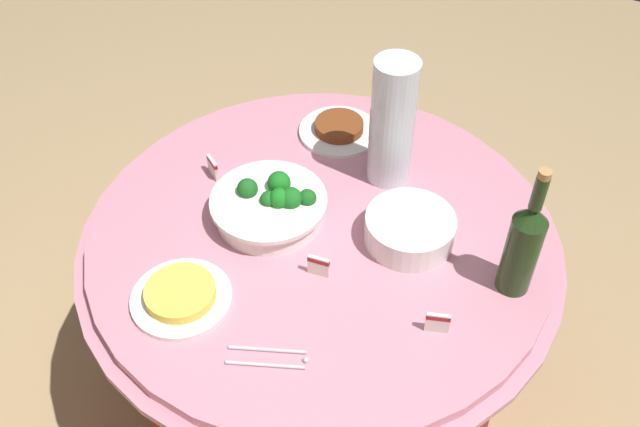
{
  "coord_description": "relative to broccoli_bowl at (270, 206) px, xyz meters",
  "views": [
    {
      "loc": [
        -0.51,
        1.04,
        1.95
      ],
      "look_at": [
        0.0,
        0.0,
        0.79
      ],
      "focal_mm": 39.51,
      "sensor_mm": 36.0,
      "label": 1
    }
  ],
  "objects": [
    {
      "name": "ground_plane",
      "position": [
        -0.12,
        -0.02,
        -0.78
      ],
      "size": [
        6.0,
        6.0,
        0.0
      ],
      "primitive_type": "plane",
      "color": "tan"
    },
    {
      "name": "buffet_table",
      "position": [
        -0.12,
        -0.02,
        -0.4
      ],
      "size": [
        1.16,
        1.16,
        0.74
      ],
      "color": "maroon",
      "rests_on": "ground_plane"
    },
    {
      "name": "broccoli_bowl",
      "position": [
        0.0,
        0.0,
        0.0
      ],
      "size": [
        0.28,
        0.28,
        0.11
      ],
      "color": "white",
      "rests_on": "buffet_table"
    },
    {
      "name": "plate_stack",
      "position": [
        -0.33,
        -0.08,
        -0.0
      ],
      "size": [
        0.21,
        0.21,
        0.07
      ],
      "color": "white",
      "rests_on": "buffet_table"
    },
    {
      "name": "wine_bottle",
      "position": [
        -0.58,
        -0.05,
        0.09
      ],
      "size": [
        0.07,
        0.07,
        0.34
      ],
      "color": "#203917",
      "rests_on": "buffet_table"
    },
    {
      "name": "decorative_fruit_vase",
      "position": [
        -0.2,
        -0.26,
        0.11
      ],
      "size": [
        0.11,
        0.11,
        0.34
      ],
      "color": "silver",
      "rests_on": "buffet_table"
    },
    {
      "name": "serving_tongs",
      "position": [
        -0.19,
        0.35,
        -0.03
      ],
      "size": [
        0.17,
        0.1,
        0.01
      ],
      "color": "silver",
      "rests_on": "buffet_table"
    },
    {
      "name": "food_plate_stir_fry",
      "position": [
        -0.01,
        -0.36,
        -0.02
      ],
      "size": [
        0.22,
        0.22,
        0.04
      ],
      "color": "white",
      "rests_on": "buffet_table"
    },
    {
      "name": "food_plate_fried_egg",
      "position": [
        0.05,
        0.31,
        -0.02
      ],
      "size": [
        0.22,
        0.22,
        0.04
      ],
      "color": "white",
      "rests_on": "buffet_table"
    },
    {
      "name": "label_placard_front",
      "position": [
        0.2,
        -0.07,
        -0.01
      ],
      "size": [
        0.05,
        0.04,
        0.05
      ],
      "color": "white",
      "rests_on": "buffet_table"
    },
    {
      "name": "label_placard_mid",
      "position": [
        -0.47,
        0.14,
        -0.01
      ],
      "size": [
        0.05,
        0.02,
        0.05
      ],
      "color": "white",
      "rests_on": "buffet_table"
    },
    {
      "name": "label_placard_rear",
      "position": [
        -0.18,
        0.11,
        -0.01
      ],
      "size": [
        0.05,
        0.01,
        0.05
      ],
      "color": "white",
      "rests_on": "buffet_table"
    }
  ]
}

